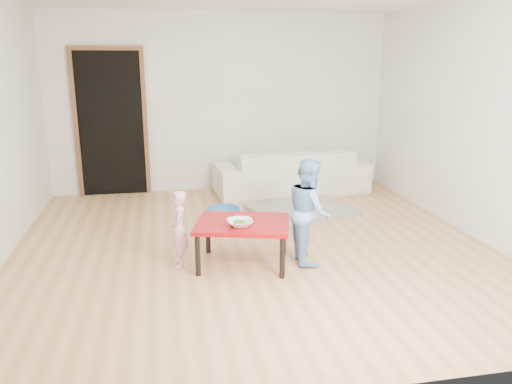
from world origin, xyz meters
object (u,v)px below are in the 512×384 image
object	(u,v)px
child_blue	(309,211)
basin	(224,213)
sofa	(291,171)
red_table	(243,243)
bowl	(240,223)
child_pink	(178,229)

from	to	relation	value
child_blue	basin	size ratio (longest dim) A/B	2.46
sofa	red_table	world-z (taller)	sofa
sofa	red_table	size ratio (longest dim) A/B	2.54
red_table	bowl	distance (m)	0.28
red_table	child_blue	distance (m)	0.71
sofa	red_table	bearing A→B (deg)	61.52
bowl	child_pink	xyz separation A→B (m)	(-0.56, 0.20, -0.10)
child_blue	basin	distance (m)	1.69
bowl	child_blue	bearing A→B (deg)	8.06
sofa	basin	bearing A→B (deg)	38.46
basin	child_blue	bearing A→B (deg)	-66.39
child_pink	child_blue	distance (m)	1.27
red_table	child_pink	bearing A→B (deg)	171.19
bowl	child_blue	world-z (taller)	child_blue
red_table	bowl	xyz separation A→B (m)	(-0.04, -0.11, 0.25)
sofa	child_pink	bearing A→B (deg)	50.16
child_blue	basin	bearing A→B (deg)	26.44
bowl	sofa	bearing A→B (deg)	65.74
bowl	child_pink	distance (m)	0.61
red_table	child_pink	world-z (taller)	child_pink
sofa	child_blue	bearing A→B (deg)	74.83
sofa	child_pink	world-z (taller)	child_pink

